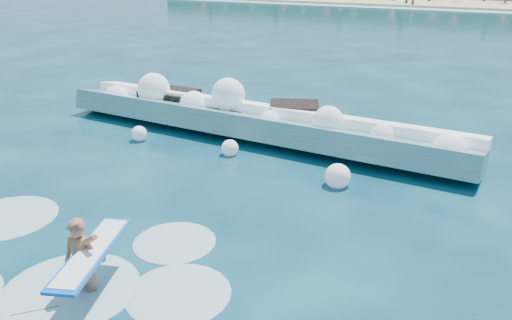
# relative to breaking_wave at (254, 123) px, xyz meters

# --- Properties ---
(ground) EXTENTS (200.00, 200.00, 0.00)m
(ground) POSITION_rel_breaking_wave_xyz_m (1.34, -6.86, -0.48)
(ground) COLOR #072A3F
(ground) RESTS_ON ground
(beach) EXTENTS (140.00, 20.00, 0.40)m
(beach) POSITION_rel_breaking_wave_xyz_m (1.34, 71.14, -0.28)
(beach) COLOR tan
(beach) RESTS_ON ground
(wet_band) EXTENTS (140.00, 5.00, 0.08)m
(wet_band) POSITION_rel_breaking_wave_xyz_m (1.34, 60.14, -0.44)
(wet_band) COLOR silver
(wet_band) RESTS_ON ground
(breaking_wave) EXTENTS (16.01, 2.58, 1.38)m
(breaking_wave) POSITION_rel_breaking_wave_xyz_m (0.00, 0.00, 0.00)
(breaking_wave) COLOR teal
(breaking_wave) RESTS_ON ground
(rock_cluster) EXTENTS (7.98, 3.22, 1.28)m
(rock_cluster) POSITION_rel_breaking_wave_xyz_m (-2.00, 0.76, -0.08)
(rock_cluster) COLOR black
(rock_cluster) RESTS_ON ground
(surfer_with_board) EXTENTS (1.56, 3.03, 1.92)m
(surfer_with_board) POSITION_rel_breaking_wave_xyz_m (1.99, -10.02, 0.22)
(surfer_with_board) COLOR #945E45
(surfer_with_board) RESTS_ON ground
(wave_spray) EXTENTS (14.63, 4.10, 2.07)m
(wave_spray) POSITION_rel_breaking_wave_xyz_m (-0.81, -0.17, 0.44)
(wave_spray) COLOR white
(wave_spray) RESTS_ON ground
(surf_foam) EXTENTS (9.41, 5.64, 0.14)m
(surf_foam) POSITION_rel_breaking_wave_xyz_m (1.12, -9.59, -0.48)
(surf_foam) COLOR silver
(surf_foam) RESTS_ON ground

